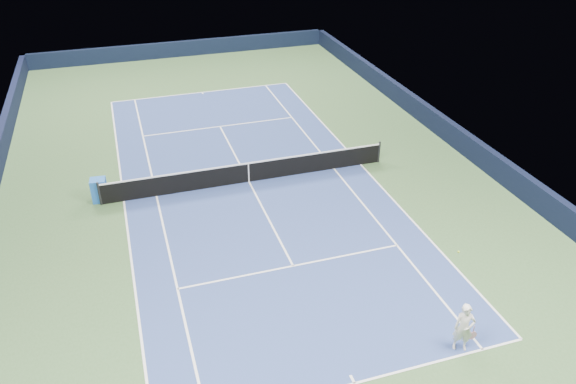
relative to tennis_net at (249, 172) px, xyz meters
name	(u,v)px	position (x,y,z in m)	size (l,w,h in m)	color
ground	(249,182)	(0.00, 0.00, -0.50)	(40.00, 40.00, 0.00)	#37562F
wall_far	(182,49)	(0.00, 19.82, 0.05)	(22.00, 0.35, 1.10)	black
wall_right	(460,140)	(10.82, 0.00, 0.05)	(0.35, 40.00, 1.10)	black
court_surface	(249,182)	(0.00, 0.00, -0.50)	(10.97, 23.77, 0.01)	navy
baseline_far	(202,92)	(0.00, 11.88, -0.50)	(10.97, 0.08, 0.00)	white
baseline_near	(355,383)	(0.00, -11.88, -0.50)	(10.97, 0.08, 0.00)	white
sideline_doubles_right	(361,164)	(5.49, 0.00, -0.50)	(0.08, 23.77, 0.00)	white
sideline_doubles_left	(124,201)	(-5.49, 0.00, -0.50)	(0.08, 23.77, 0.00)	white
sideline_singles_right	(334,169)	(4.12, 0.00, -0.50)	(0.08, 23.77, 0.00)	white
sideline_singles_left	(156,196)	(-4.12, 0.00, -0.50)	(0.08, 23.77, 0.00)	white
service_line_far	(220,126)	(0.00, 6.40, -0.50)	(8.23, 0.08, 0.00)	white
service_line_near	(293,266)	(0.00, -6.40, -0.50)	(8.23, 0.08, 0.00)	white
center_service_line	(249,182)	(0.00, 0.00, -0.50)	(0.08, 12.80, 0.00)	white
center_mark_far	(203,93)	(0.00, 11.73, -0.50)	(0.08, 0.30, 0.00)	white
center_mark_near	(352,379)	(0.00, -11.73, -0.50)	(0.08, 0.30, 0.00)	white
tennis_net	(249,172)	(0.00, 0.00, 0.00)	(12.90, 0.10, 1.07)	black
sponsor_cube	(99,190)	(-6.40, 0.36, 0.01)	(0.68, 0.63, 1.03)	blue
tennis_player	(464,328)	(3.51, -11.62, 0.31)	(0.81, 1.33, 2.84)	silver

